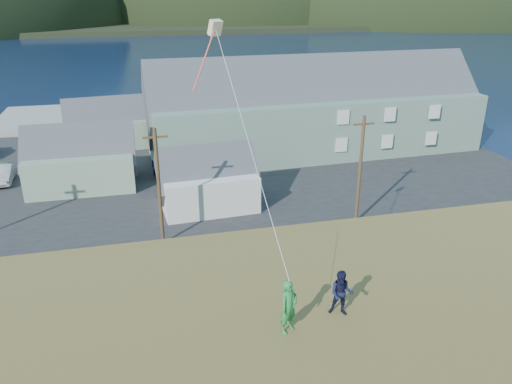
% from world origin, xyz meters
% --- Properties ---
extents(ground, '(900.00, 900.00, 0.00)m').
position_xyz_m(ground, '(0.00, 0.00, 0.00)').
color(ground, '#0A1638').
rests_on(ground, ground).
extents(grass_strip, '(110.00, 8.00, 0.10)m').
position_xyz_m(grass_strip, '(0.00, -2.00, 0.05)').
color(grass_strip, '#4C3D19').
rests_on(grass_strip, ground).
extents(waterfront_lot, '(72.00, 36.00, 0.12)m').
position_xyz_m(waterfront_lot, '(0.00, 17.00, 0.06)').
color(waterfront_lot, '#28282B').
rests_on(waterfront_lot, ground).
extents(wharf, '(26.00, 14.00, 0.90)m').
position_xyz_m(wharf, '(-6.00, 40.00, 0.45)').
color(wharf, gray).
rests_on(wharf, ground).
extents(far_shore, '(900.00, 320.00, 2.00)m').
position_xyz_m(far_shore, '(0.00, 330.00, 1.00)').
color(far_shore, black).
rests_on(far_shore, ground).
extents(far_hills, '(760.00, 265.00, 143.00)m').
position_xyz_m(far_hills, '(35.59, 279.38, 2.00)').
color(far_hills, black).
rests_on(far_hills, ground).
extents(lodge, '(35.67, 11.18, 12.42)m').
position_xyz_m(lodge, '(17.25, 19.40, 4.78)').
color(lodge, slate).
rests_on(lodge, waterfront_lot).
extents(shed_palegreen_near, '(9.52, 6.04, 6.89)m').
position_xyz_m(shed_palegreen_near, '(-6.46, 14.27, 2.60)').
color(shed_palegreen_near, gray).
rests_on(shed_palegreen_near, waterfront_lot).
extents(shed_white, '(8.10, 5.65, 6.23)m').
position_xyz_m(shed_white, '(3.69, 7.09, 2.40)').
color(shed_white, silver).
rests_on(shed_white, waterfront_lot).
extents(shed_palegreen_far, '(10.56, 6.74, 6.72)m').
position_xyz_m(shed_palegreen_far, '(-4.13, 26.70, 2.58)').
color(shed_palegreen_far, gray).
rests_on(shed_palegreen_far, waterfront_lot).
extents(utility_poles, '(31.74, 0.24, 9.48)m').
position_xyz_m(utility_poles, '(-2.01, 1.50, 4.45)').
color(utility_poles, '#47331E').
rests_on(utility_poles, waterfront_lot).
extents(parked_cars, '(25.30, 13.87, 1.55)m').
position_xyz_m(parked_cars, '(-8.49, 20.53, 0.85)').
color(parked_cars, gray).
rests_on(parked_cars, waterfront_lot).
extents(kite_flyer_green, '(0.73, 0.66, 1.68)m').
position_xyz_m(kite_flyer_green, '(2.34, -18.49, 8.04)').
color(kite_flyer_green, '#23813A').
rests_on(kite_flyer_green, hillside).
extents(kite_flyer_navy, '(0.90, 0.82, 1.49)m').
position_xyz_m(kite_flyer_navy, '(4.14, -18.09, 7.94)').
color(kite_flyer_navy, '#121533').
rests_on(kite_flyer_navy, hillside).
extents(kite_rig, '(0.98, 3.98, 9.72)m').
position_xyz_m(kite_rig, '(1.57, -11.45, 14.95)').
color(kite_rig, beige).
rests_on(kite_rig, ground).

